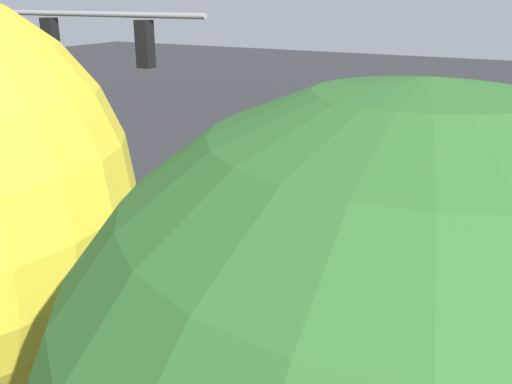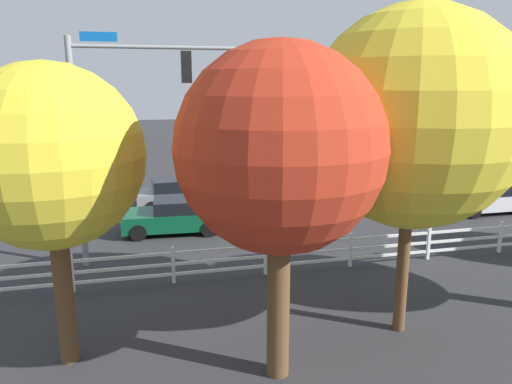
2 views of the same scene
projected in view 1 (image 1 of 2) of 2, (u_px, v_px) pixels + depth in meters
ground_plane at (271, 239)px, 17.87m from camera, size 120.00×120.00×0.00m
lane_center_stripe at (394, 266)px, 16.08m from camera, size 28.00×0.16×0.01m
signal_assembly at (25, 86)px, 14.08m from camera, size 8.04×0.38×7.46m
car_1 at (138, 218)px, 17.77m from camera, size 4.09×2.16×1.39m
car_2 at (400, 224)px, 17.42m from camera, size 4.08×2.12×1.32m
car_3 at (213, 186)px, 20.73m from camera, size 4.16×2.14×1.45m
white_rail_fence at (244, 378)px, 10.48m from camera, size 26.10×0.10×1.15m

